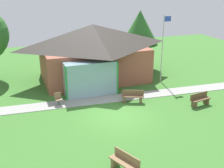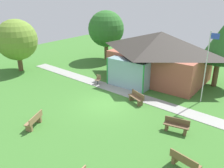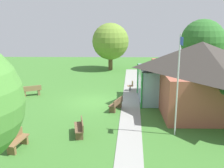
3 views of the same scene
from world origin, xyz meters
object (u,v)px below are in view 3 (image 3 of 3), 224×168
bench_lawn_far_right (17,141)px  flagpole (178,81)px  pavilion (198,73)px  patio_chair_west (131,86)px  bench_rear_near_path (116,104)px  tree_behind_pavilion_left (203,41)px  bench_front_center (32,91)px  bench_mid_right (80,128)px  tree_west_hedge (110,41)px

bench_lawn_far_right → flagpole: bearing=114.0°
pavilion → patio_chair_west: bearing=-130.0°
bench_rear_near_path → tree_behind_pavilion_left: 13.20m
flagpole → bench_front_center: (-7.22, -9.92, -2.59)m
bench_mid_right → patio_chair_west: bearing=-30.1°
bench_front_center → bench_rear_near_path: bearing=-50.0°
flagpole → tree_west_hedge: (-17.94, -3.86, 0.29)m
pavilion → bench_front_center: pavilion is taller
bench_front_center → bench_lawn_far_right: size_ratio=0.99×
bench_mid_right → tree_west_hedge: (-18.05, 1.27, 2.88)m
bench_rear_near_path → pavilion: bearing=-56.0°
bench_lawn_far_right → patio_chair_west: (-10.46, 6.03, 0.01)m
pavilion → bench_mid_right: size_ratio=5.94×
pavilion → tree_behind_pavilion_left: (-8.44, 2.79, 1.36)m
tree_west_hedge → tree_behind_pavilion_left: tree_behind_pavilion_left is taller
bench_lawn_far_right → tree_behind_pavilion_left: size_ratio=0.26×
pavilion → tree_behind_pavilion_left: bearing=161.7°
bench_lawn_far_right → tree_behind_pavilion_left: (-15.18, 13.25, 3.33)m
bench_lawn_far_right → patio_chair_west: bearing=161.9°
bench_rear_near_path → tree_west_hedge: 14.35m
tree_west_hedge → tree_behind_pavilion_left: 10.19m
flagpole → pavilion: bearing=153.6°
bench_rear_near_path → patio_chair_west: bearing=8.5°
flagpole → bench_mid_right: bearing=-88.8°
bench_rear_near_path → bench_front_center: bearing=86.6°
flagpole → tree_behind_pavilion_left: 14.49m
bench_lawn_far_right → patio_chair_west: size_ratio=1.81×
bench_mid_right → patio_chair_west: 9.42m
pavilion → bench_lawn_far_right: size_ratio=5.93×
bench_rear_near_path → bench_mid_right: size_ratio=1.00×
bench_front_center → tree_west_hedge: bearing=36.7°
bench_rear_near_path → tree_west_hedge: (-14.04, -0.69, 2.88)m
flagpole → bench_front_center: flagpole is taller
pavilion → bench_front_center: bearing=-100.0°
pavilion → bench_front_center: (-2.19, -12.41, -1.97)m
bench_rear_near_path → tree_west_hedge: size_ratio=0.29×
bench_rear_near_path → patio_chair_west: 5.00m
bench_mid_right → tree_west_hedge: size_ratio=0.29×
bench_mid_right → patio_chair_west: (-8.86, 3.19, 0.01)m
patio_chair_west → tree_behind_pavilion_left: size_ratio=0.15×
pavilion → bench_lawn_far_right: 12.60m
bench_rear_near_path → bench_mid_right: (4.01, -1.96, 0.00)m
patio_chair_west → pavilion: bearing=-138.1°
bench_front_center → patio_chair_west: 8.13m
flagpole → bench_mid_right: size_ratio=3.48×
bench_front_center → patio_chair_west: (-1.53, 7.98, 0.01)m
flagpole → bench_rear_near_path: 5.66m
patio_chair_west → bench_rear_near_path: bearing=157.7°
tree_west_hedge → patio_chair_west: bearing=11.8°
bench_rear_near_path → tree_behind_pavilion_left: tree_behind_pavilion_left is taller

